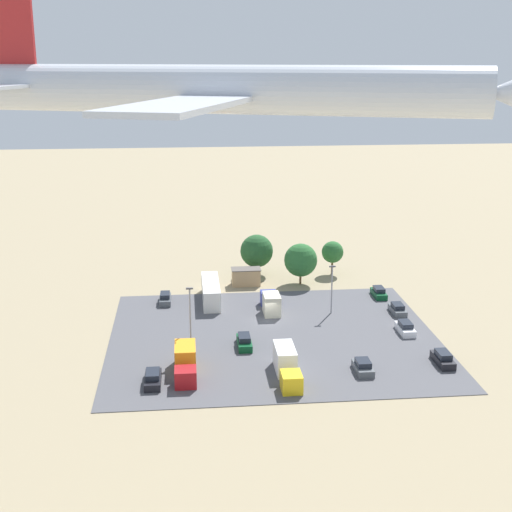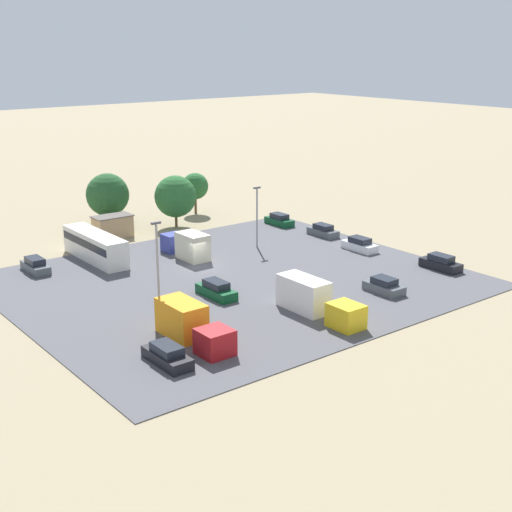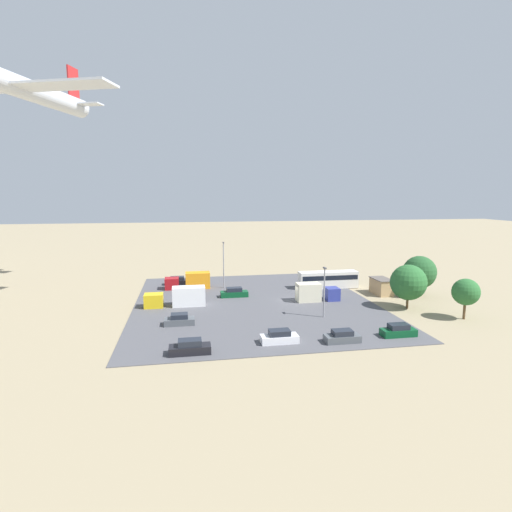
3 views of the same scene
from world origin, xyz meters
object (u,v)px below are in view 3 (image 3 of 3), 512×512
parked_truck_2 (179,297)px  parked_car_4 (398,331)px  parked_car_0 (190,348)px  airplane (6,82)px  parked_car_3 (342,337)px  parked_car_5 (177,281)px  parked_car_6 (234,293)px  parked_truck_0 (315,293)px  parked_car_2 (279,337)px  parked_car_1 (316,277)px  bus (328,279)px  parked_truck_1 (190,281)px  parked_car_7 (179,320)px  shed_building (382,286)px

parked_truck_2 → parked_car_4: bearing=-124.4°
parked_car_0 → airplane: airplane is taller
parked_car_3 → parked_car_5: bearing=-150.3°
parked_car_6 → parked_truck_0: 13.82m
parked_car_2 → parked_car_0: bearing=98.3°
parked_car_6 → parked_truck_2: parked_truck_2 is taller
parked_car_0 → parked_car_3: (0.42, -17.95, -0.05)m
parked_car_1 → parked_car_5: (0.78, 28.04, -0.02)m
parked_car_0 → parked_car_1: (34.67, -26.01, -0.01)m
bus → parked_car_0: size_ratio=2.44×
parked_car_3 → parked_truck_1: size_ratio=0.51×
parked_truck_0 → parked_truck_1: bearing=-122.2°
parked_car_6 → parked_car_2: bearing=6.8°
parked_car_0 → parked_car_7: size_ratio=1.13×
parked_car_2 → parked_car_4: (-0.36, -15.12, -0.01)m
parked_car_1 → parked_truck_2: bearing=-61.4°
parked_car_2 → parked_car_3: bearing=-98.6°
parked_car_0 → airplane: bearing=44.3°
parked_car_2 → parked_car_4: parked_car_2 is taller
parked_car_2 → parked_truck_0: bearing=-30.3°
parked_car_2 → parked_car_7: parked_car_2 is taller
parked_car_0 → parked_car_7: 10.47m
parked_car_6 → parked_truck_0: bearing=68.7°
parked_car_2 → parked_car_5: 36.15m
bus → parked_car_7: bearing=122.2°
bus → airplane: 62.04m
parked_car_4 → parked_car_5: parked_car_5 is taller
parked_car_3 → parked_car_4: 7.72m
parked_car_0 → parked_car_3: bearing=-88.7°
parked_car_1 → parked_car_7: (-24.28, 27.29, -0.03)m
parked_car_6 → parked_car_0: bearing=-18.1°
bus → parked_car_6: (-3.67, 18.29, -1.01)m
shed_building → parked_truck_0: parked_truck_0 is taller
parked_car_4 → parked_car_6: size_ratio=0.92×
shed_building → parked_car_6: (2.46, 26.02, -0.67)m
shed_building → parked_car_7: shed_building is taller
parked_car_2 → airplane: airplane is taller
parked_truck_0 → shed_building: bearing=101.0°
shed_building → parked_car_5: (13.93, 35.87, -0.70)m
parked_car_0 → airplane: (27.19, 26.57, 33.75)m
parked_car_4 → parked_car_5: bearing=-141.1°
bus → parked_car_4: bus is taller
bus → parked_truck_2: bearing=106.1°
parked_car_4 → parked_truck_0: parked_truck_0 is taller
bus → parked_car_4: bearing=179.0°
shed_building → parked_car_0: (-21.52, 33.84, -0.67)m
parked_car_0 → parked_car_7: parked_car_0 is taller
parked_car_5 → parked_truck_2: size_ratio=0.51×
shed_building → parked_truck_1: (10.14, 33.35, 0.03)m
parked_truck_2 → airplane: airplane is taller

